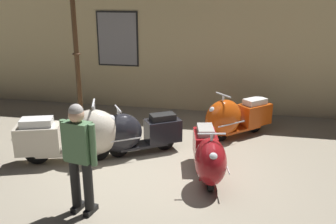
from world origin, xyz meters
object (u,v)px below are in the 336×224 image
scooter_1 (134,133)px  lamppost (76,50)px  visitor_0 (79,152)px  scooter_0 (77,135)px  scooter_2 (209,156)px  scooter_3 (233,117)px

scooter_1 → lamppost: 2.59m
lamppost → visitor_0: 3.90m
scooter_0 → scooter_2: size_ratio=1.17×
scooter_2 → lamppost: lamppost is taller
scooter_2 → lamppost: (-3.19, 2.24, 1.27)m
scooter_3 → lamppost: bearing=-47.7°
scooter_3 → lamppost: size_ratio=0.49×
scooter_1 → scooter_3: size_ratio=1.04×
scooter_1 → lamppost: (-1.72, 1.47, 1.26)m
scooter_0 → lamppost: 2.43m
visitor_0 → scooter_2: bearing=-41.2°
scooter_0 → visitor_0: size_ratio=1.19×
scooter_0 → visitor_0: visitor_0 is taller
scooter_0 → scooter_3: scooter_0 is taller
scooter_2 → visitor_0: visitor_0 is taller
scooter_1 → visitor_0: visitor_0 is taller
scooter_2 → scooter_3: 2.00m
lamppost → scooter_0: bearing=-67.5°
scooter_3 → lamppost: (-3.51, 0.26, 1.24)m
scooter_1 → visitor_0: (-0.15, -2.01, 0.48)m
scooter_2 → scooter_3: size_ratio=1.06×
scooter_1 → scooter_2: (1.47, -0.76, -0.01)m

